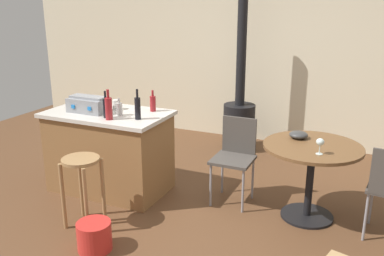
# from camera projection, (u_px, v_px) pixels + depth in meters

# --- Properties ---
(ground_plane) EXTENTS (8.80, 8.80, 0.00)m
(ground_plane) POSITION_uv_depth(u_px,v_px,m) (189.00, 218.00, 4.07)
(ground_plane) COLOR brown
(back_wall) EXTENTS (8.00, 0.10, 2.70)m
(back_wall) POSITION_uv_depth(u_px,v_px,m) (266.00, 49.00, 5.99)
(back_wall) COLOR beige
(back_wall) RESTS_ON ground_plane
(kitchen_island) EXTENTS (1.30, 0.76, 0.89)m
(kitchen_island) POSITION_uv_depth(u_px,v_px,m) (110.00, 151.00, 4.57)
(kitchen_island) COLOR olive
(kitchen_island) RESTS_ON ground_plane
(wooden_stool) EXTENTS (0.34, 0.34, 0.67)m
(wooden_stool) POSITION_uv_depth(u_px,v_px,m) (82.00, 176.00, 3.80)
(wooden_stool) COLOR #A37A4C
(wooden_stool) RESTS_ON ground_plane
(dining_table) EXTENTS (0.91, 0.91, 0.74)m
(dining_table) POSITION_uv_depth(u_px,v_px,m) (311.00, 163.00, 3.92)
(dining_table) COLOR black
(dining_table) RESTS_ON ground_plane
(folding_chair_far) EXTENTS (0.40, 0.40, 0.87)m
(folding_chair_far) POSITION_uv_depth(u_px,v_px,m) (235.00, 153.00, 4.30)
(folding_chair_far) COLOR #47423D
(folding_chair_far) RESTS_ON ground_plane
(wood_stove) EXTENTS (0.44, 0.45, 2.15)m
(wood_stove) POSITION_uv_depth(u_px,v_px,m) (239.00, 113.00, 5.82)
(wood_stove) COLOR black
(wood_stove) RESTS_ON ground_plane
(toolbox) EXTENTS (0.42, 0.25, 0.17)m
(toolbox) POSITION_uv_depth(u_px,v_px,m) (89.00, 104.00, 4.43)
(toolbox) COLOR gray
(toolbox) RESTS_ON kitchen_island
(bottle_0) EXTENTS (0.06, 0.06, 0.28)m
(bottle_0) POSITION_uv_depth(u_px,v_px,m) (106.00, 107.00, 4.20)
(bottle_0) COLOR black
(bottle_0) RESTS_ON kitchen_island
(bottle_1) EXTENTS (0.06, 0.06, 0.31)m
(bottle_1) POSITION_uv_depth(u_px,v_px,m) (138.00, 108.00, 4.14)
(bottle_1) COLOR black
(bottle_1) RESTS_ON kitchen_island
(bottle_2) EXTENTS (0.07, 0.07, 0.30)m
(bottle_2) POSITION_uv_depth(u_px,v_px,m) (109.00, 108.00, 4.13)
(bottle_2) COLOR maroon
(bottle_2) RESTS_ON kitchen_island
(bottle_3) EXTENTS (0.06, 0.06, 0.18)m
(bottle_3) POSITION_uv_depth(u_px,v_px,m) (119.00, 109.00, 4.29)
(bottle_3) COLOR #B7B2AD
(bottle_3) RESTS_ON kitchen_island
(bottle_4) EXTENTS (0.06, 0.06, 0.23)m
(bottle_4) POSITION_uv_depth(u_px,v_px,m) (153.00, 103.00, 4.45)
(bottle_4) COLOR maroon
(bottle_4) RESTS_ON kitchen_island
(cup_0) EXTENTS (0.11, 0.07, 0.11)m
(cup_0) POSITION_uv_depth(u_px,v_px,m) (80.00, 100.00, 4.74)
(cup_0) COLOR tan
(cup_0) RESTS_ON kitchen_island
(cup_1) EXTENTS (0.12, 0.08, 0.11)m
(cup_1) POSITION_uv_depth(u_px,v_px,m) (117.00, 105.00, 4.53)
(cup_1) COLOR white
(cup_1) RESTS_ON kitchen_island
(wine_glass) EXTENTS (0.07, 0.07, 0.14)m
(wine_glass) POSITION_uv_depth(u_px,v_px,m) (320.00, 143.00, 3.62)
(wine_glass) COLOR silver
(wine_glass) RESTS_ON dining_table
(serving_bowl) EXTENTS (0.18, 0.18, 0.07)m
(serving_bowl) POSITION_uv_depth(u_px,v_px,m) (299.00, 135.00, 4.06)
(serving_bowl) COLOR #383838
(serving_bowl) RESTS_ON dining_table
(plastic_bucket) EXTENTS (0.29, 0.29, 0.25)m
(plastic_bucket) POSITION_uv_depth(u_px,v_px,m) (94.00, 236.00, 3.52)
(plastic_bucket) COLOR red
(plastic_bucket) RESTS_ON ground_plane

